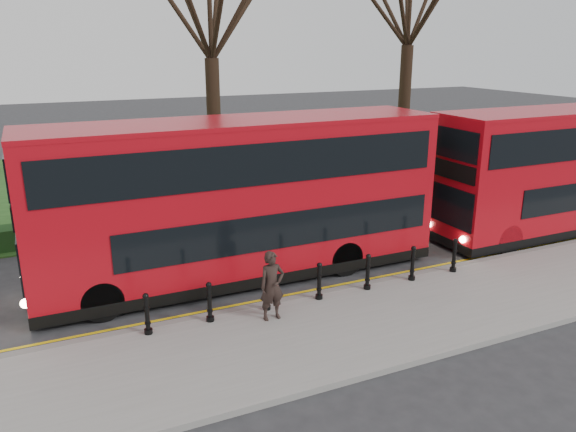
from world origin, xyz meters
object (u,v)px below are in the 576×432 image
bus_lead (240,201)px  bus_rear (572,170)px  bollard_row (319,282)px  pedestrian (272,286)px

bus_lead → bus_rear: bus_lead is taller
bollard_row → bus_lead: (-1.26, 2.65, 1.74)m
bus_rear → bollard_row: bearing=-170.8°
bollard_row → bus_rear: size_ratio=0.82×
bollard_row → pedestrian: pedestrian is taller
pedestrian → bollard_row: bearing=16.9°
bollard_row → pedestrian: 1.73m
bus_lead → bus_rear: (12.83, -0.77, -0.09)m
bollard_row → pedestrian: bearing=-162.2°
bollard_row → pedestrian: size_ratio=5.25×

